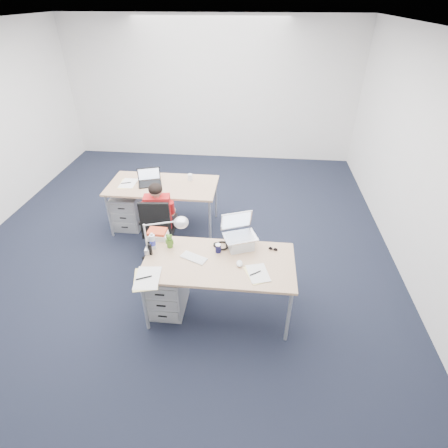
% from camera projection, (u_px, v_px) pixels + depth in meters
% --- Properties ---
extents(floor, '(7.00, 7.00, 0.00)m').
position_uv_depth(floor, '(180.00, 249.00, 5.05)').
color(floor, black).
rests_on(floor, ground).
extents(room, '(6.02, 7.02, 2.80)m').
position_uv_depth(room, '(170.00, 134.00, 4.10)').
color(room, white).
rests_on(room, ground).
extents(desk_near, '(1.60, 0.80, 0.73)m').
position_uv_depth(desk_near, '(219.00, 265.00, 3.72)').
color(desk_near, tan).
rests_on(desk_near, ground).
extents(desk_far, '(1.60, 0.80, 0.73)m').
position_uv_depth(desk_far, '(163.00, 187.00, 5.19)').
color(desk_far, tan).
rests_on(desk_far, ground).
extents(office_chair, '(0.64, 0.64, 0.94)m').
position_uv_depth(office_chair, '(161.00, 239.00, 4.81)').
color(office_chair, black).
rests_on(office_chair, ground).
extents(seated_person, '(0.38, 0.62, 1.09)m').
position_uv_depth(seated_person, '(160.00, 215.00, 4.78)').
color(seated_person, red).
rests_on(seated_person, ground).
extents(drawer_pedestal_near, '(0.40, 0.50, 0.55)m').
position_uv_depth(drawer_pedestal_near, '(167.00, 289.00, 3.98)').
color(drawer_pedestal_near, '#A7AAAC').
rests_on(drawer_pedestal_near, ground).
extents(drawer_pedestal_far, '(0.40, 0.50, 0.55)m').
position_uv_depth(drawer_pedestal_far, '(129.00, 210.00, 5.45)').
color(drawer_pedestal_far, '#A7AAAC').
rests_on(drawer_pedestal_far, ground).
extents(silver_laptop, '(0.43, 0.39, 0.37)m').
position_uv_depth(silver_laptop, '(240.00, 233.00, 3.80)').
color(silver_laptop, silver).
rests_on(silver_laptop, desk_near).
extents(wireless_keyboard, '(0.31, 0.23, 0.01)m').
position_uv_depth(wireless_keyboard, '(194.00, 258.00, 3.73)').
color(wireless_keyboard, white).
rests_on(wireless_keyboard, desk_near).
extents(computer_mouse, '(0.08, 0.11, 0.04)m').
position_uv_depth(computer_mouse, '(240.00, 264.00, 3.63)').
color(computer_mouse, white).
rests_on(computer_mouse, desk_near).
extents(headphones, '(0.21, 0.17, 0.03)m').
position_uv_depth(headphones, '(222.00, 245.00, 3.90)').
color(headphones, black).
rests_on(headphones, desk_near).
extents(can_koozie, '(0.07, 0.07, 0.10)m').
position_uv_depth(can_koozie, '(218.00, 248.00, 3.80)').
color(can_koozie, '#141440').
rests_on(can_koozie, desk_near).
extents(water_bottle, '(0.08, 0.08, 0.20)m').
position_uv_depth(water_bottle, '(153.00, 241.00, 3.83)').
color(water_bottle, silver).
rests_on(water_bottle, desk_near).
extents(bear_figurine, '(0.11, 0.09, 0.17)m').
position_uv_depth(bear_figurine, '(169.00, 241.00, 3.85)').
color(bear_figurine, '#306B1C').
rests_on(bear_figurine, desk_near).
extents(book_stack, '(0.25, 0.21, 0.10)m').
position_uv_depth(book_stack, '(158.00, 234.00, 4.02)').
color(book_stack, silver).
rests_on(book_stack, desk_near).
extents(cordless_phone, '(0.04, 0.03, 0.13)m').
position_uv_depth(cordless_phone, '(150.00, 249.00, 3.75)').
color(cordless_phone, black).
rests_on(cordless_phone, desk_near).
extents(papers_left, '(0.29, 0.37, 0.01)m').
position_uv_depth(papers_left, '(146.00, 279.00, 3.46)').
color(papers_left, '#FFEC93').
rests_on(papers_left, desk_near).
extents(papers_right, '(0.28, 0.33, 0.01)m').
position_uv_depth(papers_right, '(257.00, 274.00, 3.52)').
color(papers_right, '#FFEC93').
rests_on(papers_right, desk_near).
extents(sunglasses, '(0.11, 0.07, 0.02)m').
position_uv_depth(sunglasses, '(273.00, 249.00, 3.84)').
color(sunglasses, black).
rests_on(sunglasses, desk_near).
extents(desk_lamp, '(0.47, 0.33, 0.51)m').
position_uv_depth(desk_lamp, '(159.00, 235.00, 3.65)').
color(desk_lamp, silver).
rests_on(desk_lamp, desk_near).
extents(dark_laptop, '(0.42, 0.41, 0.24)m').
position_uv_depth(dark_laptop, '(149.00, 177.00, 5.10)').
color(dark_laptop, black).
rests_on(dark_laptop, desk_far).
extents(far_cup, '(0.08, 0.08, 0.10)m').
position_uv_depth(far_cup, '(190.00, 177.00, 5.25)').
color(far_cup, white).
rests_on(far_cup, desk_far).
extents(far_papers, '(0.23, 0.32, 0.01)m').
position_uv_depth(far_papers, '(127.00, 184.00, 5.18)').
color(far_papers, white).
rests_on(far_papers, desk_far).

